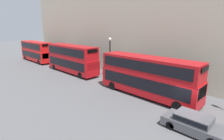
% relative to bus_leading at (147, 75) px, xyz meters
% --- Properties ---
extents(ground_plane, '(200.00, 200.00, 0.00)m').
position_rel_bus_leading_xyz_m(ground_plane, '(-1.60, -4.99, -2.40)').
color(ground_plane, '#515154').
extents(building_facade, '(1.10, 80.00, 16.92)m').
position_rel_bus_leading_xyz_m(building_facade, '(5.40, -4.99, 6.36)').
color(building_facade, '#B2A893').
rests_on(building_facade, ground).
extents(bus_leading, '(2.59, 11.31, 4.35)m').
position_rel_bus_leading_xyz_m(bus_leading, '(0.00, 0.00, 0.00)').
color(bus_leading, '#A80F14').
rests_on(bus_leading, ground).
extents(bus_second_in_queue, '(2.59, 11.03, 4.53)m').
position_rel_bus_leading_xyz_m(bus_second_in_queue, '(0.00, 14.53, 0.09)').
color(bus_second_in_queue, '#A80F14').
rests_on(bus_second_in_queue, ground).
extents(bus_third_in_queue, '(2.59, 10.42, 4.33)m').
position_rel_bus_leading_xyz_m(bus_third_in_queue, '(0.00, 28.36, -0.02)').
color(bus_third_in_queue, red).
rests_on(bus_third_in_queue, ground).
extents(car_dark_sedan, '(1.85, 4.36, 1.35)m').
position_rel_bus_leading_xyz_m(car_dark_sedan, '(-3.40, -6.29, -1.68)').
color(car_dark_sedan, '#47474C').
rests_on(car_dark_sedan, ground).
extents(street_lamp, '(0.44, 0.44, 5.94)m').
position_rel_bus_leading_xyz_m(street_lamp, '(2.13, 7.75, 1.31)').
color(street_lamp, black).
rests_on(street_lamp, ground).
extents(pedestrian, '(0.36, 0.36, 1.65)m').
position_rel_bus_leading_xyz_m(pedestrian, '(2.30, -3.01, -1.64)').
color(pedestrian, '#26262D').
rests_on(pedestrian, ground).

